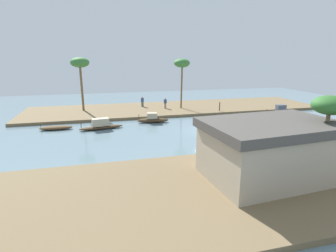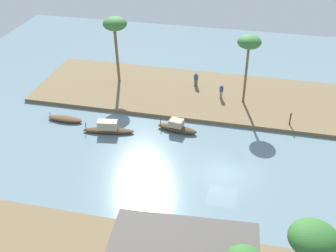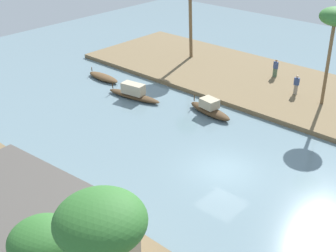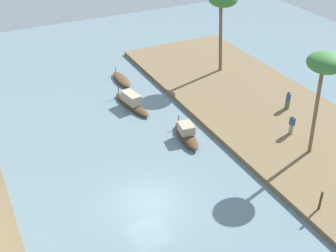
# 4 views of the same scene
# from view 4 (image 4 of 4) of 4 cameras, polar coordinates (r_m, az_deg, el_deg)

# --- Properties ---
(river_water) EXTENTS (69.81, 69.81, 0.00)m
(river_water) POSITION_cam_4_polar(r_m,az_deg,el_deg) (26.51, -2.56, -10.02)
(river_water) COLOR slate
(river_water) RESTS_ON ground
(riverbank_left) EXTENTS (44.01, 11.11, 0.35)m
(riverbank_left) POSITION_cam_4_polar(r_m,az_deg,el_deg) (32.65, 18.48, -2.46)
(riverbank_left) COLOR brown
(riverbank_left) RESTS_ON ground
(sampan_midstream) EXTENTS (4.94, 1.74, 1.24)m
(sampan_midstream) POSITION_cam_4_polar(r_m,az_deg,el_deg) (36.06, -4.77, 3.14)
(sampan_midstream) COLOR #47331E
(sampan_midstream) RESTS_ON river_water
(sampan_open_hull) EXTENTS (3.57, 1.14, 0.76)m
(sampan_open_hull) POSITION_cam_4_polar(r_m,az_deg,el_deg) (40.55, -6.06, 6.09)
(sampan_open_hull) COLOR brown
(sampan_open_hull) RESTS_ON river_water
(sampan_with_tall_canopy) EXTENTS (4.00, 1.62, 1.20)m
(sampan_with_tall_canopy) POSITION_cam_4_polar(r_m,az_deg,el_deg) (31.84, 2.40, -1.02)
(sampan_with_tall_canopy) COLOR #47331E
(sampan_with_tall_canopy) RESTS_ON river_water
(person_on_near_bank) EXTENTS (0.50, 0.50, 1.54)m
(person_on_near_bank) POSITION_cam_4_polar(r_m,az_deg,el_deg) (36.19, 15.35, 3.14)
(person_on_near_bank) COLOR #4C664C
(person_on_near_bank) RESTS_ON riverbank_left
(person_by_mooring) EXTENTS (0.42, 0.35, 1.55)m
(person_by_mooring) POSITION_cam_4_polar(r_m,az_deg,el_deg) (32.86, 15.83, 0.09)
(person_by_mooring) COLOR gray
(person_by_mooring) RESTS_ON riverbank_left
(mooring_post) EXTENTS (0.14, 0.14, 1.25)m
(mooring_post) POSITION_cam_4_polar(r_m,az_deg,el_deg) (26.64, 19.28, -9.15)
(mooring_post) COLOR #4C3823
(mooring_post) RESTS_ON riverbank_left
(palm_tree_left_near) EXTENTS (2.32, 2.32, 7.26)m
(palm_tree_left_near) POSITION_cam_4_polar(r_m,az_deg,el_deg) (28.52, 19.81, 7.46)
(palm_tree_left_near) COLOR brown
(palm_tree_left_near) RESTS_ON riverbank_left
(palm_tree_left_far) EXTENTS (2.56, 2.56, 7.46)m
(palm_tree_left_far) POSITION_cam_4_polar(r_m,az_deg,el_deg) (39.83, 7.19, 15.83)
(palm_tree_left_far) COLOR brown
(palm_tree_left_far) RESTS_ON riverbank_left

